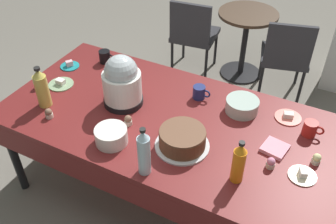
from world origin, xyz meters
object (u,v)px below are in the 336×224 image
object	(u,v)px
soda_bottle_water	(144,152)
maroon_chair_left	(193,32)
frosted_layer_cake	(182,139)
dessert_plate_sage	(61,83)
round_cafe_table	(246,33)
dessert_plate_coral	(288,117)
dessert_plate_teal	(70,65)
coffee_mug_navy	(199,92)
cupcake_berry	(49,113)
maroon_chair_right	(286,54)
soda_bottle_orange_juice	(239,163)
glass_salad_bowl	(242,106)
cupcake_vanilla	(271,163)
potluck_table	(168,125)
soda_bottle_ginger_ale	(42,88)
dessert_plate_cream	(302,175)
coffee_mug_red	(310,129)
slow_cooker	(122,82)
cupcake_rose	(128,120)
cupcake_lemon	(317,159)
coffee_mug_black	(105,57)
cupcake_cocoa	(37,84)
ceramic_snack_bowl	(111,136)

from	to	relation	value
soda_bottle_water	maroon_chair_left	distance (m)	2.22
frosted_layer_cake	soda_bottle_water	size ratio (longest dim) A/B	1.04
dessert_plate_sage	round_cafe_table	world-z (taller)	dessert_plate_sage
soda_bottle_water	maroon_chair_left	world-z (taller)	soda_bottle_water
dessert_plate_coral	soda_bottle_water	size ratio (longest dim) A/B	0.55
dessert_plate_teal	coffee_mug_navy	world-z (taller)	coffee_mug_navy
cupcake_berry	maroon_chair_right	size ratio (longest dim) A/B	0.08
soda_bottle_orange_juice	glass_salad_bowl	bearing A→B (deg)	106.15
cupcake_vanilla	soda_bottle_water	world-z (taller)	soda_bottle_water
maroon_chair_left	dessert_plate_sage	bearing A→B (deg)	-101.09
potluck_table	soda_bottle_ginger_ale	bearing A→B (deg)	-162.30
dessert_plate_cream	coffee_mug_red	distance (m)	0.36
potluck_table	cupcake_berry	size ratio (longest dim) A/B	32.59
potluck_table	cupcake_vanilla	size ratio (longest dim) A/B	32.59
slow_cooker	cupcake_rose	world-z (taller)	slow_cooker
soda_bottle_water	maroon_chair_right	xyz separation A→B (m)	(0.32, 2.09, -0.41)
slow_cooker	cupcake_lemon	world-z (taller)	slow_cooker
coffee_mug_red	maroon_chair_right	distance (m)	1.46
dessert_plate_sage	dessert_plate_teal	distance (m)	0.24
dessert_plate_cream	cupcake_vanilla	world-z (taller)	cupcake_vanilla
cupcake_lemon	soda_bottle_water	world-z (taller)	soda_bottle_water
slow_cooker	dessert_plate_sage	xyz separation A→B (m)	(-0.52, -0.03, -0.16)
frosted_layer_cake	dessert_plate_cream	xyz separation A→B (m)	(0.69, 0.09, -0.05)
glass_salad_bowl	coffee_mug_black	size ratio (longest dim) A/B	1.68
potluck_table	glass_salad_bowl	xyz separation A→B (m)	(0.40, 0.29, 0.11)
potluck_table	coffee_mug_black	world-z (taller)	coffee_mug_black
cupcake_cocoa	maroon_chair_right	size ratio (longest dim) A/B	0.08
slow_cooker	glass_salad_bowl	bearing A→B (deg)	20.85
ceramic_snack_bowl	cupcake_rose	xyz separation A→B (m)	(0.00, 0.19, -0.02)
frosted_layer_cake	cupcake_vanilla	distance (m)	0.52
maroon_chair_left	dessert_plate_cream	bearing A→B (deg)	-50.32
coffee_mug_red	slow_cooker	bearing A→B (deg)	-167.97
cupcake_lemon	soda_bottle_ginger_ale	xyz separation A→B (m)	(-1.73, -0.29, 0.11)
coffee_mug_black	maroon_chair_right	xyz separation A→B (m)	(1.17, 1.24, -0.31)
dessert_plate_teal	cupcake_vanilla	xyz separation A→B (m)	(1.67, -0.31, 0.02)
slow_cooker	cupcake_cocoa	xyz separation A→B (m)	(-0.64, -0.14, -0.14)
maroon_chair_left	coffee_mug_black	bearing A→B (deg)	-99.70
ceramic_snack_bowl	soda_bottle_ginger_ale	distance (m)	0.62
dessert_plate_cream	cupcake_berry	xyz separation A→B (m)	(-1.57, -0.25, 0.02)
coffee_mug_navy	cupcake_vanilla	bearing A→B (deg)	-33.56
cupcake_vanilla	dessert_plate_coral	bearing A→B (deg)	91.71
cupcake_lemon	soda_bottle_water	xyz separation A→B (m)	(-0.83, -0.50, 0.12)
ceramic_snack_bowl	soda_bottle_orange_juice	world-z (taller)	soda_bottle_orange_juice
slow_cooker	coffee_mug_red	distance (m)	1.22
frosted_layer_cake	coffee_mug_navy	xyz separation A→B (m)	(-0.10, 0.49, -0.01)
glass_salad_bowl	maroon_chair_left	distance (m)	1.65
ceramic_snack_bowl	cupcake_berry	xyz separation A→B (m)	(-0.49, 0.01, -0.02)
frosted_layer_cake	dessert_plate_teal	distance (m)	1.22
glass_salad_bowl	dessert_plate_teal	xyz separation A→B (m)	(-1.36, -0.09, -0.03)
dessert_plate_sage	ceramic_snack_bowl	bearing A→B (deg)	-26.43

